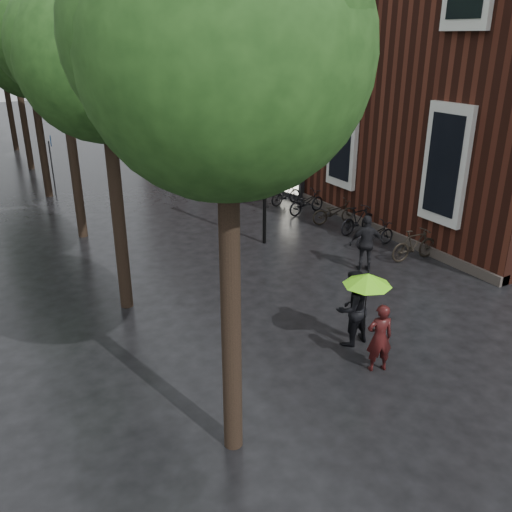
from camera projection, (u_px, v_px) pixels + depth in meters
ground at (443, 405)px, 10.39m from camera, size 120.00×120.00×0.00m
brick_building at (319, 48)px, 28.59m from camera, size 10.20×33.20×12.00m
street_trees at (41, 43)px, 19.10m from camera, size 4.33×34.03×8.91m
person_burgundy at (380, 338)px, 11.23m from camera, size 0.65×0.53×1.53m
person_black at (352, 308)px, 12.18m from camera, size 0.94×0.77×1.79m
lime_umbrella at (368, 279)px, 11.32m from camera, size 1.05×1.05×1.54m
pedestrian_walking at (366, 243)px, 16.06m from camera, size 1.10×0.82×1.73m
parked_bicycles at (311, 203)px, 21.34m from camera, size 2.08×12.04×1.02m
ad_lightbox at (292, 176)px, 23.42m from camera, size 0.29×1.24×1.87m
lamp_post at (265, 167)px, 17.54m from camera, size 0.22×0.22×4.33m
cycle_sign at (52, 156)px, 23.44m from camera, size 0.14×0.48×2.64m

